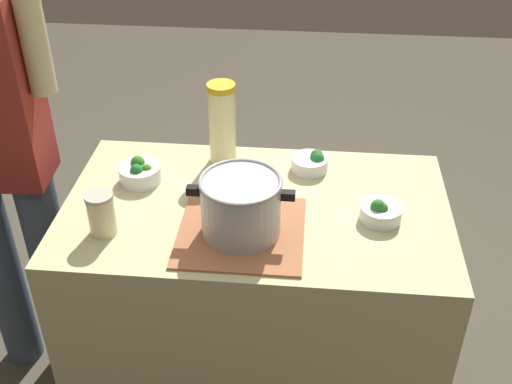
% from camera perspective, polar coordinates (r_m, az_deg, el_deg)
% --- Properties ---
extents(counter_slab, '(1.17, 0.69, 0.92)m').
position_cam_1_polar(counter_slab, '(2.22, -0.00, -10.90)').
color(counter_slab, '#BCBA83').
rests_on(counter_slab, ground_plane).
extents(dish_cloth, '(0.36, 0.35, 0.01)m').
position_cam_1_polar(dish_cloth, '(1.81, -1.33, -3.59)').
color(dish_cloth, '#A66540').
rests_on(dish_cloth, counter_slab).
extents(cooking_pot, '(0.30, 0.23, 0.17)m').
position_cam_1_polar(cooking_pot, '(1.76, -1.37, -1.18)').
color(cooking_pot, '#B7B7BC').
rests_on(cooking_pot, dish_cloth).
extents(lemonade_pitcher, '(0.09, 0.09, 0.28)m').
position_cam_1_polar(lemonade_pitcher, '(2.08, -3.05, 6.19)').
color(lemonade_pitcher, '#F3F3AC').
rests_on(lemonade_pitcher, counter_slab).
extents(mason_jar, '(0.08, 0.08, 0.13)m').
position_cam_1_polar(mason_jar, '(1.83, -13.69, -1.89)').
color(mason_jar, beige).
rests_on(mason_jar, counter_slab).
extents(broccoli_bowl_front, '(0.13, 0.13, 0.08)m').
position_cam_1_polar(broccoli_bowl_front, '(2.05, -10.36, 1.73)').
color(broccoli_bowl_front, silver).
rests_on(broccoli_bowl_front, counter_slab).
extents(broccoli_bowl_center, '(0.12, 0.12, 0.07)m').
position_cam_1_polar(broccoli_bowl_center, '(2.09, 4.98, 2.66)').
color(broccoli_bowl_center, silver).
rests_on(broccoli_bowl_center, counter_slab).
extents(broccoli_bowl_back, '(0.12, 0.12, 0.07)m').
position_cam_1_polar(broccoli_bowl_back, '(1.88, 11.09, -1.78)').
color(broccoli_bowl_back, silver).
rests_on(broccoli_bowl_back, counter_slab).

